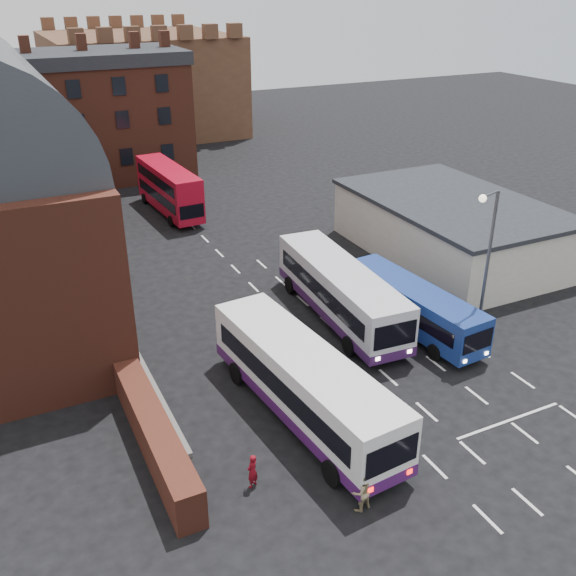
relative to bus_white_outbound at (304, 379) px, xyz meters
name	(u,v)px	position (x,y,z in m)	size (l,w,h in m)	color
ground	(381,414)	(3.35, -1.53, -2.01)	(180.00, 180.00, 0.00)	black
forecourt_wall	(155,435)	(-6.85, 0.47, -1.11)	(1.20, 10.00, 1.80)	#602B1E
cream_building	(450,227)	(18.35, 12.47, 0.15)	(10.40, 16.40, 4.25)	beige
brick_terrace	(71,124)	(-2.65, 44.47, 3.49)	(22.00, 10.00, 11.00)	brown
castle_keep	(140,83)	(9.35, 64.47, 3.99)	(22.00, 22.00, 12.00)	brown
bus_white_outbound	(304,379)	(0.00, 0.00, 0.00)	(3.99, 12.67, 3.40)	white
bus_white_inbound	(340,289)	(6.28, 7.45, -0.04)	(3.63, 12.35, 3.33)	silver
bus_blue	(413,304)	(9.35, 4.51, -0.40)	(3.16, 10.13, 2.72)	navy
bus_red_double	(169,189)	(2.74, 30.35, 0.15)	(3.04, 10.27, 4.06)	#B30B23
street_lamp	(486,254)	(11.66, 1.76, 3.34)	(1.73, 0.78, 8.86)	#4E5053
pedestrian_red	(252,471)	(-3.93, -3.21, -1.24)	(0.56, 0.37, 1.54)	maroon
pedestrian_beige	(361,491)	(-0.71, -6.15, -1.11)	(0.87, 0.68, 1.79)	tan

